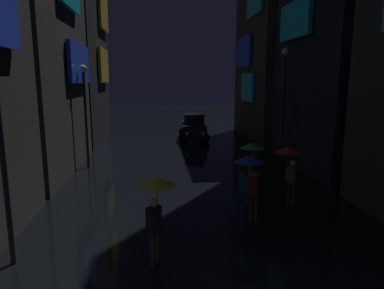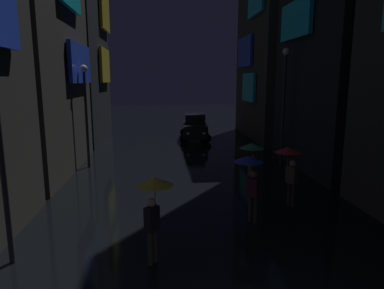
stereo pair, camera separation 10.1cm
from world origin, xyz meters
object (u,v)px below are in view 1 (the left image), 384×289
Objects in this scene: car_distant at (194,127)px; pedestrian_near_crossing_green at (252,155)px; pedestrian_midstreet_centre_yellow at (156,196)px; streetlamp_left_far at (85,104)px; streetlamp_right_far at (283,94)px; pedestrian_midstreet_left_blue at (251,170)px; pedestrian_far_right_red at (290,160)px.

pedestrian_near_crossing_green is at bearing -86.69° from car_distant.
pedestrian_midstreet_centre_yellow is 10.37m from streetlamp_left_far.
streetlamp_left_far is (-10.00, 0.35, -0.46)m from streetlamp_right_far.
streetlamp_left_far is (-3.47, 9.64, 1.57)m from pedestrian_midstreet_centre_yellow.
car_distant is (-0.10, 15.39, -0.74)m from pedestrian_midstreet_left_blue.
pedestrian_midstreet_left_blue is at bearing 36.09° from pedestrian_midstreet_centre_yellow.
streetlamp_right_far is at bearing 72.20° from pedestrian_far_right_red.
car_distant is (-0.76, 13.22, -0.74)m from pedestrian_near_crossing_green.
pedestrian_near_crossing_green is (-1.06, 0.93, 0.00)m from pedestrian_far_right_red.
pedestrian_midstreet_left_blue is at bearing -49.73° from streetlamp_left_far.
pedestrian_midstreet_centre_yellow is 1.00× the size of pedestrian_near_crossing_green.
pedestrian_midstreet_centre_yellow is 3.59m from pedestrian_midstreet_left_blue.
car_distant is at bearing 51.43° from streetlamp_left_far.
pedestrian_midstreet_left_blue is 8.29m from streetlamp_right_far.
pedestrian_midstreet_centre_yellow reaches higher than car_distant.
streetlamp_left_far reaches higher than pedestrian_near_crossing_green.
streetlamp_right_far is (3.73, -8.22, 2.77)m from car_distant.
pedestrian_far_right_red is at bearing -82.65° from car_distant.
pedestrian_midstreet_left_blue and pedestrian_near_crossing_green have the same top height.
pedestrian_near_crossing_green is 0.35× the size of streetlamp_right_far.
pedestrian_midstreet_left_blue is at bearing -106.96° from pedestrian_near_crossing_green.
streetlamp_left_far is at bearing 142.25° from pedestrian_far_right_red.
pedestrian_far_right_red is at bearing 36.00° from pedestrian_midstreet_left_blue.
pedestrian_midstreet_centre_yellow and pedestrian_near_crossing_green have the same top height.
streetlamp_left_far is (-7.04, 5.35, 1.57)m from pedestrian_near_crossing_green.
car_distant is at bearing 80.90° from pedestrian_midstreet_centre_yellow.
streetlamp_right_far is at bearing -2.02° from streetlamp_left_far.
pedestrian_far_right_red is at bearing 36.06° from pedestrian_midstreet_centre_yellow.
pedestrian_far_right_red is (1.73, 1.25, 0.00)m from pedestrian_midstreet_left_blue.
pedestrian_far_right_red is 14.28m from car_distant.
pedestrian_midstreet_centre_yellow is 0.41× the size of streetlamp_left_far.
pedestrian_midstreet_left_blue is 0.35× the size of streetlamp_right_far.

